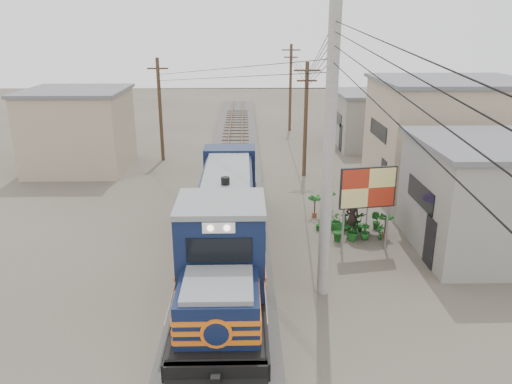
{
  "coord_description": "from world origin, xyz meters",
  "views": [
    {
      "loc": [
        0.77,
        -16.21,
        9.11
      ],
      "look_at": [
        1.24,
        4.26,
        2.2
      ],
      "focal_mm": 35.0,
      "sensor_mm": 36.0,
      "label": 1
    }
  ],
  "objects_px": {
    "market_umbrella": "(368,195)",
    "vendor": "(352,217)",
    "locomotive": "(226,226)",
    "billboard": "(368,190)"
  },
  "relations": [
    {
      "from": "locomotive",
      "to": "billboard",
      "type": "xyz_separation_m",
      "value": [
        5.76,
        1.09,
        1.06
      ]
    },
    {
      "from": "billboard",
      "to": "market_umbrella",
      "type": "height_order",
      "value": "billboard"
    },
    {
      "from": "locomotive",
      "to": "billboard",
      "type": "relative_size",
      "value": 4.14
    },
    {
      "from": "locomotive",
      "to": "market_umbrella",
      "type": "distance_m",
      "value": 6.87
    },
    {
      "from": "billboard",
      "to": "vendor",
      "type": "xyz_separation_m",
      "value": [
        -0.2,
        1.61,
        -1.82
      ]
    },
    {
      "from": "locomotive",
      "to": "billboard",
      "type": "distance_m",
      "value": 5.96
    },
    {
      "from": "market_umbrella",
      "to": "vendor",
      "type": "height_order",
      "value": "market_umbrella"
    },
    {
      "from": "billboard",
      "to": "market_umbrella",
      "type": "relative_size",
      "value": 1.71
    },
    {
      "from": "market_umbrella",
      "to": "vendor",
      "type": "xyz_separation_m",
      "value": [
        -0.68,
        -0.14,
        -0.99
      ]
    },
    {
      "from": "locomotive",
      "to": "vendor",
      "type": "relative_size",
      "value": 8.45
    }
  ]
}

